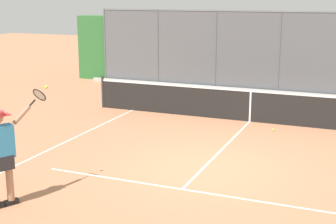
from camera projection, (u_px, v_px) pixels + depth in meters
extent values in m
plane|color=#B27551|center=(204.00, 168.00, 10.87)|extent=(60.00, 60.00, 0.00)
cube|color=white|center=(182.00, 189.00, 9.65)|extent=(6.14, 0.05, 0.01)
cube|color=white|center=(34.00, 157.00, 11.58)|extent=(0.05, 10.43, 0.01)
cube|color=white|center=(223.00, 148.00, 12.23)|extent=(0.05, 5.74, 0.01)
cylinder|color=#565B60|center=(279.00, 53.00, 18.58)|extent=(0.07, 0.07, 3.14)
cylinder|color=#565B60|center=(216.00, 50.00, 19.51)|extent=(0.07, 0.07, 3.14)
cylinder|color=#565B60|center=(158.00, 48.00, 20.44)|extent=(0.07, 0.07, 3.14)
cylinder|color=#565B60|center=(105.00, 45.00, 21.37)|extent=(0.07, 0.07, 3.14)
cylinder|color=#565B60|center=(282.00, 12.00, 18.22)|extent=(15.06, 0.05, 0.05)
cube|color=#565B60|center=(279.00, 53.00, 18.58)|extent=(15.06, 0.02, 3.14)
cube|color=#2D6B33|center=(282.00, 56.00, 19.20)|extent=(18.06, 0.90, 2.81)
cube|color=#ADADA8|center=(277.00, 93.00, 18.76)|extent=(16.06, 0.18, 0.15)
cylinder|color=#2D2D2D|center=(103.00, 92.00, 16.56)|extent=(0.09, 0.09, 1.07)
cube|color=black|center=(250.00, 107.00, 14.70)|extent=(10.01, 0.02, 0.91)
cube|color=white|center=(251.00, 91.00, 14.59)|extent=(10.01, 0.04, 0.05)
cube|color=white|center=(250.00, 107.00, 14.70)|extent=(0.05, 0.04, 0.91)
cube|color=black|center=(11.00, 202.00, 8.95)|extent=(0.22, 0.28, 0.09)
cylinder|color=#A87A5B|center=(10.00, 179.00, 8.84)|extent=(0.13, 0.13, 0.82)
cube|color=#28282D|center=(1.00, 163.00, 8.68)|extent=(0.40, 0.48, 0.26)
cylinder|color=#A87A5B|center=(22.00, 115.00, 8.83)|extent=(0.16, 0.41, 0.30)
cube|color=red|center=(4.00, 115.00, 8.56)|extent=(0.27, 0.27, 0.02)
cylinder|color=black|center=(32.00, 103.00, 8.99)|extent=(0.06, 0.17, 0.13)
torus|color=black|center=(39.00, 95.00, 9.11)|extent=(0.32, 0.24, 0.26)
cylinder|color=silver|center=(39.00, 95.00, 9.11)|extent=(0.27, 0.19, 0.21)
sphere|color=#C1D138|center=(46.00, 87.00, 9.23)|extent=(0.07, 0.07, 0.07)
sphere|color=#D6E042|center=(273.00, 130.00, 13.79)|extent=(0.07, 0.07, 0.07)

